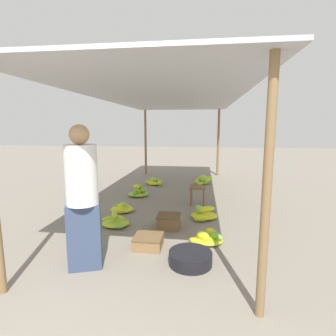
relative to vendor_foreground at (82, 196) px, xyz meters
name	(u,v)px	position (x,y,z in m)	size (l,w,h in m)	color
ground_plane	(113,326)	(0.63, -0.87, -0.89)	(40.00, 40.00, 0.00)	gray
canopy_post_front_right	(267,193)	(1.91, -0.57, 0.25)	(0.08, 0.08, 2.27)	olive
canopy_post_back_left	(146,142)	(-0.64, 6.36, 0.25)	(0.08, 0.08, 2.27)	olive
canopy_post_back_right	(218,143)	(1.91, 6.36, 0.25)	(0.08, 0.08, 2.27)	olive
canopy_tarp	(169,98)	(0.63, 2.90, 1.40)	(2.95, 7.33, 0.04)	#B2B2B7
vendor_foreground	(82,196)	(0.00, 0.00, 0.00)	(0.46, 0.46, 1.71)	#384766
stool	(198,190)	(1.28, 2.82, -0.57)	(0.34, 0.34, 0.40)	brown
basin_black	(190,258)	(1.25, 0.24, -0.81)	(0.54, 0.54, 0.16)	black
banana_pile_left_0	(121,208)	(-0.22, 2.08, -0.82)	(0.47, 0.47, 0.18)	yellow
banana_pile_left_1	(138,192)	(-0.17, 3.29, -0.78)	(0.50, 0.45, 0.30)	#73B237
banana_pile_left_2	(154,182)	(-0.01, 4.63, -0.82)	(0.58, 0.53, 0.21)	yellow
banana_pile_left_3	(116,221)	(-0.08, 1.37, -0.81)	(0.54, 0.53, 0.27)	#AFCA2D
banana_pile_right_0	(203,213)	(1.40, 1.95, -0.80)	(0.49, 0.56, 0.22)	#91BE32
banana_pile_right_1	(207,238)	(1.46, 0.86, -0.81)	(0.55, 0.45, 0.20)	#7FB735
banana_pile_right_2	(203,178)	(1.42, 5.46, -0.82)	(0.51, 0.57, 0.17)	#CED727
banana_pile_right_3	(202,181)	(1.38, 4.89, -0.80)	(0.54, 0.56, 0.25)	#76B437
crate_near	(148,241)	(0.64, 0.63, -0.80)	(0.40, 0.40, 0.18)	olive
crate_mid	(169,221)	(0.83, 1.38, -0.78)	(0.38, 0.38, 0.23)	brown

